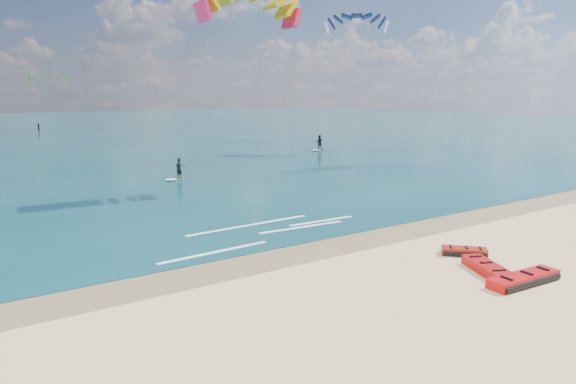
% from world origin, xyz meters
% --- Properties ---
extents(ground, '(320.00, 320.00, 0.00)m').
position_xyz_m(ground, '(0.00, 40.00, 0.00)').
color(ground, tan).
rests_on(ground, ground).
extents(wet_sand_strip, '(320.00, 2.40, 0.01)m').
position_xyz_m(wet_sand_strip, '(0.00, 3.00, 0.00)').
color(wet_sand_strip, brown).
rests_on(wet_sand_strip, ground).
extents(sea, '(320.00, 200.00, 0.04)m').
position_xyz_m(sea, '(0.00, 104.00, 0.02)').
color(sea, '#0A3437').
rests_on(sea, ground).
extents(packed_kite_left, '(3.30, 1.36, 0.40)m').
position_xyz_m(packed_kite_left, '(5.66, -4.20, 0.00)').
color(packed_kite_left, red).
rests_on(packed_kite_left, ground).
extents(packed_kite_mid, '(2.07, 2.11, 0.36)m').
position_xyz_m(packed_kite_mid, '(6.69, -0.98, 0.00)').
color(packed_kite_mid, '#9D1A0A').
rests_on(packed_kite_mid, ground).
extents(packed_kite_right, '(2.15, 2.89, 0.41)m').
position_xyz_m(packed_kite_right, '(5.58, -2.83, 0.00)').
color(packed_kite_right, '#C40808').
rests_on(packed_kite_right, ground).
extents(kitesurfer_main, '(8.69, 8.16, 14.42)m').
position_xyz_m(kitesurfer_main, '(5.98, 20.26, 7.38)').
color(kitesurfer_main, yellow).
rests_on(kitesurfer_main, sea).
extents(kitesurfer_far, '(9.56, 6.11, 16.85)m').
position_xyz_m(kitesurfer_far, '(28.81, 33.50, 9.17)').
color(kitesurfer_far, '#BBC51D').
rests_on(kitesurfer_far, sea).
extents(shoreline_foam, '(11.47, 3.60, 0.01)m').
position_xyz_m(shoreline_foam, '(2.10, 6.67, 0.04)').
color(shoreline_foam, white).
rests_on(shoreline_foam, ground).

